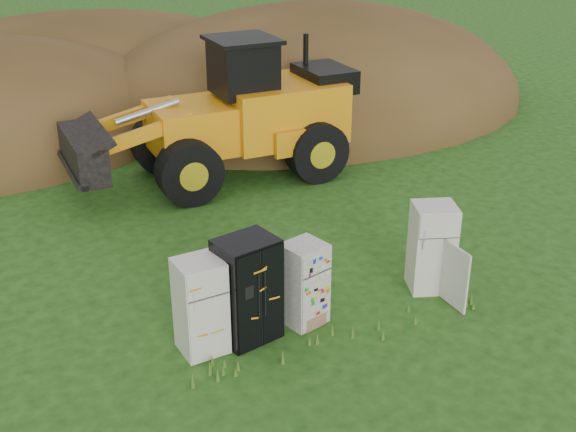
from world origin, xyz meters
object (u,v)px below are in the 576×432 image
fridge_leftmost (201,306)px  fridge_open_door (432,247)px  fridge_black_side (247,289)px  fridge_sticker (304,283)px  wheel_loader (211,113)px

fridge_leftmost → fridge_open_door: 4.78m
fridge_leftmost → fridge_black_side: fridge_black_side is taller
fridge_leftmost → fridge_open_door: size_ratio=0.96×
fridge_black_side → fridge_leftmost: bearing=168.8°
fridge_sticker → fridge_open_door: (2.81, -0.03, 0.10)m
fridge_sticker → wheel_loader: wheel_loader is taller
fridge_open_door → fridge_sticker: bearing=-159.1°
fridge_sticker → wheel_loader: bearing=67.2°
fridge_leftmost → fridge_open_door: bearing=-3.5°
fridge_leftmost → wheel_loader: 7.97m
fridge_open_door → wheel_loader: (-1.75, 7.33, 0.99)m
wheel_loader → fridge_leftmost: bearing=-111.7°
fridge_open_door → wheel_loader: wheel_loader is taller
fridge_sticker → wheel_loader: size_ratio=0.20×
wheel_loader → fridge_sticker: bearing=-97.4°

